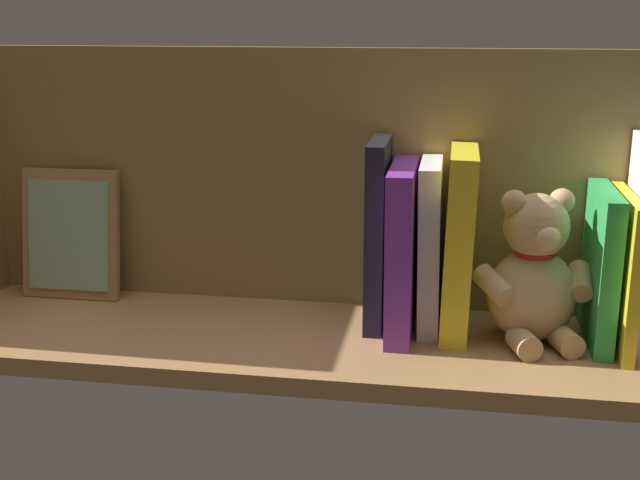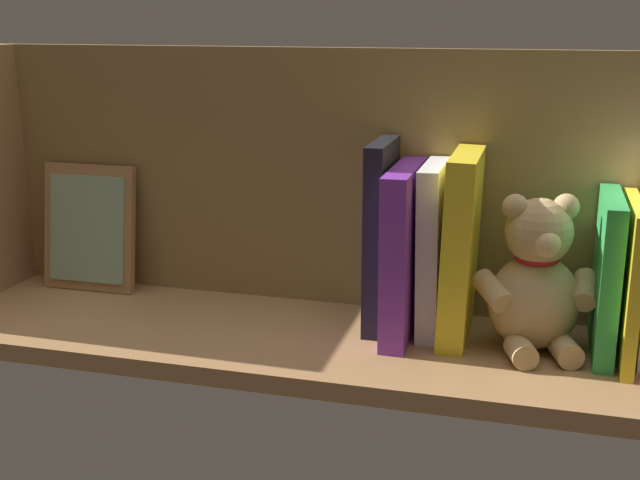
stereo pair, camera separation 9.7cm
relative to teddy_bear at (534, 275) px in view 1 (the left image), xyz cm
name	(u,v)px [view 1 (the left image)]	position (x,y,z in cm)	size (l,w,h in cm)	color
ground_plane	(320,340)	(24.97, 1.62, -9.10)	(99.53, 27.15, 2.20)	#A87A4C
shelf_back_panel	(334,179)	(24.97, -9.71, 8.67)	(99.53, 1.50, 33.33)	olive
book_1	(622,271)	(-9.88, -0.68, 0.89)	(1.37, 15.76, 17.77)	yellow
book_2	(600,266)	(-7.57, -1.41, 1.06)	(2.18, 14.30, 18.13)	green
teddy_bear	(534,275)	(0.00, 0.00, 0.00)	(14.09, 13.64, 18.17)	tan
book_3	(459,243)	(8.78, -1.78, 3.05)	(3.18, 13.57, 22.11)	yellow
book_4	(430,246)	(12.15, -2.76, 2.25)	(2.48, 11.59, 20.49)	silver
book_5	(402,249)	(15.42, -0.91, 2.17)	(2.97, 15.31, 20.33)	purple
book_6	(378,234)	(18.55, -2.90, 3.46)	(2.22, 11.32, 22.92)	black
picture_frame_leaning	(71,234)	(60.42, -6.27, 0.66)	(13.46, 4.01, 17.50)	#A87A4C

